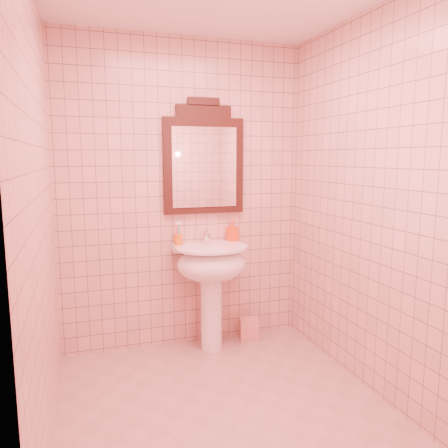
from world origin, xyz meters
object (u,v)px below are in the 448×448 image
object	(u,v)px
mirror	(204,161)
toothbrush_cup	(178,239)
pedestal_sink	(211,271)
towel	(249,329)
soap_dispenser	(232,231)

from	to	relation	value
mirror	toothbrush_cup	xyz separation A→B (m)	(-0.23, -0.06, -0.62)
pedestal_sink	towel	bearing A→B (deg)	12.67
pedestal_sink	mirror	size ratio (longest dim) A/B	0.93
mirror	soap_dispenser	size ratio (longest dim) A/B	5.29
pedestal_sink	toothbrush_cup	size ratio (longest dim) A/B	5.27
mirror	towel	bearing A→B (deg)	-18.50
pedestal_sink	towel	world-z (taller)	pedestal_sink
soap_dispenser	towel	distance (m)	0.87
mirror	toothbrush_cup	distance (m)	0.67
mirror	toothbrush_cup	bearing A→B (deg)	-166.42
toothbrush_cup	soap_dispenser	distance (m)	0.47
mirror	toothbrush_cup	world-z (taller)	mirror
mirror	soap_dispenser	xyz separation A→B (m)	(0.23, -0.04, -0.58)
toothbrush_cup	towel	xyz separation A→B (m)	(0.59, -0.06, -0.81)
mirror	pedestal_sink	bearing A→B (deg)	-90.00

